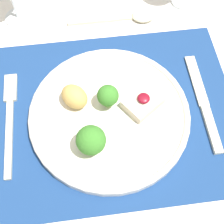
% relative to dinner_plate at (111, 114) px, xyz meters
% --- Properties ---
extents(ground_plane, '(8.00, 8.00, 0.00)m').
position_rel_dinner_plate_xyz_m(ground_plane, '(-0.00, 0.01, -0.74)').
color(ground_plane, '#4C4742').
extents(dining_table, '(1.22, 1.09, 0.72)m').
position_rel_dinner_plate_xyz_m(dining_table, '(-0.00, 0.01, -0.11)').
color(dining_table, white).
rests_on(dining_table, ground_plane).
extents(placemat, '(0.49, 0.37, 0.00)m').
position_rel_dinner_plate_xyz_m(placemat, '(-0.00, 0.01, -0.02)').
color(placemat, navy).
rests_on(placemat, dining_table).
extents(dinner_plate, '(0.30, 0.30, 0.08)m').
position_rel_dinner_plate_xyz_m(dinner_plate, '(0.00, 0.00, 0.00)').
color(dinner_plate, silver).
rests_on(dinner_plate, placemat).
extents(fork, '(0.02, 0.22, 0.01)m').
position_rel_dinner_plate_xyz_m(fork, '(-0.19, 0.03, -0.01)').
color(fork, beige).
rests_on(fork, placemat).
extents(knife, '(0.02, 0.22, 0.01)m').
position_rel_dinner_plate_xyz_m(knife, '(0.18, -0.00, -0.01)').
color(knife, beige).
rests_on(knife, placemat).
extents(spoon, '(0.20, 0.04, 0.02)m').
position_rel_dinner_plate_xyz_m(spoon, '(0.08, 0.25, -0.01)').
color(spoon, beige).
rests_on(spoon, dining_table).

